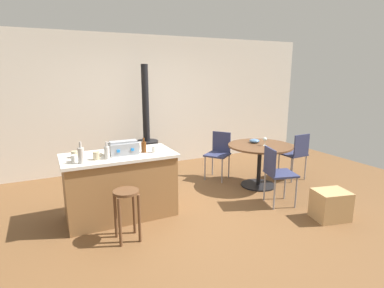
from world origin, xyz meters
name	(u,v)px	position (x,y,z in m)	size (l,w,h in m)	color
ground_plane	(195,211)	(0.00, 0.00, 0.00)	(8.80, 8.80, 0.00)	brown
back_wall	(140,102)	(0.00, 2.58, 1.35)	(8.00, 0.10, 2.70)	beige
kitchen_island	(120,185)	(-0.98, 0.34, 0.44)	(1.49, 0.76, 0.88)	olive
wooden_stool	(127,205)	(-1.06, -0.34, 0.44)	(0.30, 0.30, 0.62)	brown
dining_table	(260,155)	(1.47, 0.45, 0.57)	(1.10, 1.10, 0.74)	black
folding_chair_near	(277,171)	(1.20, -0.31, 0.53)	(0.49, 0.49, 0.88)	navy
folding_chair_far	(296,152)	(2.28, 0.43, 0.52)	(0.42, 0.42, 0.88)	navy
folding_chair_left	(219,151)	(1.06, 1.13, 0.52)	(0.56, 0.56, 0.87)	navy
wood_stove	(147,148)	(-0.06, 2.01, 0.51)	(0.44, 0.45, 2.11)	black
toolbox	(123,148)	(-0.92, 0.30, 0.97)	(0.38, 0.22, 0.18)	gray
bottle_0	(144,147)	(-0.64, 0.29, 0.96)	(0.07, 0.07, 0.20)	#603314
bottle_1	(81,155)	(-1.48, 0.10, 0.99)	(0.08, 0.08, 0.26)	#B7B2AD
bottle_2	(107,152)	(-1.16, 0.17, 0.97)	(0.07, 0.07, 0.22)	#B7B2AD
cup_0	(97,156)	(-1.29, 0.19, 0.93)	(0.12, 0.08, 0.10)	tan
cup_1	(140,146)	(-0.64, 0.47, 0.94)	(0.12, 0.08, 0.11)	white
cup_2	(154,149)	(-0.52, 0.21, 0.93)	(0.11, 0.07, 0.09)	white
cup_3	(75,154)	(-1.52, 0.42, 0.93)	(0.12, 0.09, 0.08)	tan
cup_4	(74,158)	(-1.55, 0.22, 0.93)	(0.11, 0.07, 0.08)	white
wine_glass	(265,139)	(1.51, 0.38, 0.85)	(0.07, 0.07, 0.14)	silver
serving_bowl	(254,141)	(1.49, 0.64, 0.78)	(0.18, 0.18, 0.07)	#4C7099
cardboard_box	(331,205)	(1.55, -1.01, 0.20)	(0.44, 0.36, 0.40)	tan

